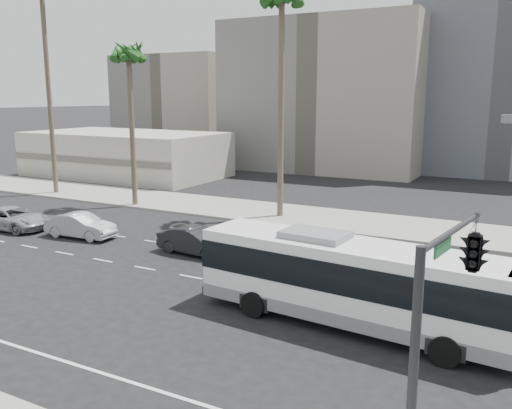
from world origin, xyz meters
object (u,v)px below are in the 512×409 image
Objects in this scene: city_bus at (352,280)px; palm_mid at (129,56)px; car_c at (12,218)px; palm_near at (282,1)px; traffic_signal at (469,263)px; car_a at (196,241)px; car_b at (81,226)px.

city_bus is 0.96× the size of palm_mid.
city_bus reaches higher than car_c.
palm_near reaches higher than city_bus.
traffic_signal reaches higher than city_bus.
car_c is at bearing 175.23° from city_bus.
palm_near is at bearing 4.46° from car_a.
palm_near is (8.88, 11.48, 14.86)m from car_b.
palm_mid is (-12.53, 9.35, 11.36)m from car_a.
palm_near reaches higher than palm_mid.
palm_mid is (-12.63, -1.75, -3.50)m from palm_near.
car_a is at bearing -90.53° from palm_near.
palm_near is at bearing 131.75° from traffic_signal.
car_b is (-19.91, 5.04, -1.14)m from city_bus.
city_bus is 0.75× the size of palm_near.
car_c is at bearing 166.71° from traffic_signal.
traffic_signal is (5.05, -7.71, 3.59)m from city_bus.
palm_mid is at bearing 152.98° from city_bus.
palm_mid reaches higher than car_c.
car_a is at bearing -92.04° from car_b.
car_a is at bearing -36.74° from palm_mid.
traffic_signal is (24.97, -12.75, 4.74)m from car_b.
city_bus is 26.17m from car_c.
car_c is 24.19m from palm_near.
traffic_signal reaches higher than car_a.
traffic_signal is 30.79m from palm_near.
city_bus is at bearing 131.41° from traffic_signal.
car_a is at bearing 159.02° from city_bus.
city_bus is 2.71× the size of car_a.
palm_mid is at bearing 58.25° from car_a.
palm_mid is at bearing 150.12° from traffic_signal.
car_b is at bearing 161.12° from traffic_signal.
car_b is 0.87× the size of car_c.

